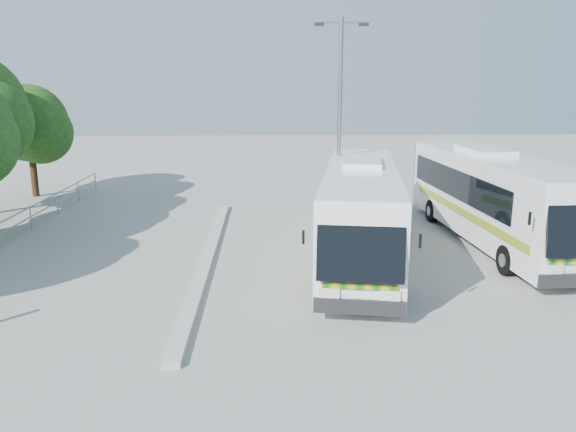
{
  "coord_description": "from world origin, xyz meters",
  "views": [
    {
      "loc": [
        -0.23,
        -16.89,
        5.88
      ],
      "look_at": [
        0.48,
        2.04,
        1.43
      ],
      "focal_mm": 35.0,
      "sensor_mm": 36.0,
      "label": 1
    }
  ],
  "objects_px": {
    "tree_far_e": "(30,123)",
    "coach_adjacent": "(492,195)",
    "coach_main": "(360,210)",
    "lamppost": "(340,119)"
  },
  "relations": [
    {
      "from": "tree_far_e",
      "to": "coach_adjacent",
      "type": "xyz_separation_m",
      "value": [
        20.85,
        -9.8,
        -2.08
      ]
    },
    {
      "from": "coach_main",
      "to": "lamppost",
      "type": "xyz_separation_m",
      "value": [
        -0.34,
        3.37,
        2.86
      ]
    },
    {
      "from": "coach_main",
      "to": "coach_adjacent",
      "type": "bearing_deg",
      "value": 29.51
    },
    {
      "from": "tree_far_e",
      "to": "lamppost",
      "type": "height_order",
      "value": "lamppost"
    },
    {
      "from": "tree_far_e",
      "to": "coach_adjacent",
      "type": "height_order",
      "value": "tree_far_e"
    },
    {
      "from": "tree_far_e",
      "to": "coach_adjacent",
      "type": "distance_m",
      "value": 23.14
    },
    {
      "from": "tree_far_e",
      "to": "lamppost",
      "type": "relative_size",
      "value": 0.71
    },
    {
      "from": "tree_far_e",
      "to": "coach_adjacent",
      "type": "bearing_deg",
      "value": -25.18
    },
    {
      "from": "coach_adjacent",
      "to": "lamppost",
      "type": "height_order",
      "value": "lamppost"
    },
    {
      "from": "coach_main",
      "to": "coach_adjacent",
      "type": "height_order",
      "value": "coach_adjacent"
    }
  ]
}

